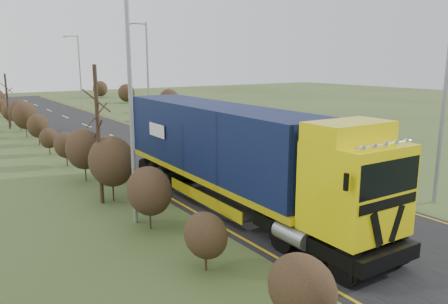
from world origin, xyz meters
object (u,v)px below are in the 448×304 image
lorry (232,150)px  speed_sign (246,130)px  car_red_hatchback (164,124)px  streetlight_near (445,75)px  car_blue_sedan (171,118)px

lorry → speed_sign: lorry is taller
car_red_hatchback → speed_sign: bearing=107.2°
streetlight_near → speed_sign: (-0.06, 13.73, -4.11)m
car_red_hatchback → speed_sign: size_ratio=1.76×
car_blue_sedan → speed_sign: bearing=106.9°
car_red_hatchback → car_blue_sedan: 3.70m
lorry → car_red_hatchback: 21.75m
lorry → car_red_hatchback: bearing=72.7°
car_red_hatchback → speed_sign: 11.36m
lorry → speed_sign: size_ratio=7.35×
streetlight_near → speed_sign: streetlight_near is taller
streetlight_near → speed_sign: size_ratio=4.66×
car_red_hatchback → lorry: bearing=84.7°
car_red_hatchback → car_blue_sedan: car_blue_sedan is taller
streetlight_near → speed_sign: 14.33m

